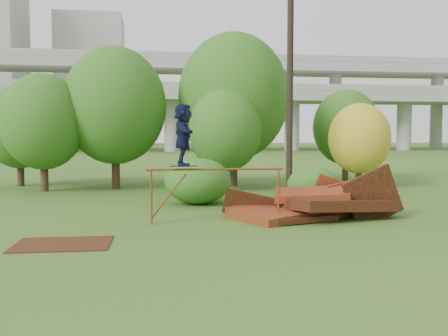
{
  "coord_description": "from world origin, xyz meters",
  "views": [
    {
      "loc": [
        -2.98,
        -12.95,
        2.66
      ],
      "look_at": [
        -0.8,
        2.0,
        1.6
      ],
      "focal_mm": 40.0,
      "sensor_mm": 36.0,
      "label": 1
    }
  ],
  "objects": [
    {
      "name": "tree_3",
      "position": [
        1.1,
        11.74,
        4.47
      ],
      "size": [
        5.51,
        5.51,
        7.64
      ],
      "color": "black",
      "rests_on": "ground"
    },
    {
      "name": "utility_pole",
      "position": [
        3.11,
        8.61,
        5.49
      ],
      "size": [
        1.4,
        0.28,
        10.84
      ],
      "color": "black",
      "rests_on": "ground"
    },
    {
      "name": "tree_4",
      "position": [
        7.01,
        10.05,
        2.4
      ],
      "size": [
        2.98,
        2.98,
        4.12
      ],
      "color": "black",
      "rests_on": "ground"
    },
    {
      "name": "tree_0",
      "position": [
        -7.83,
        10.69,
        3.18
      ],
      "size": [
        3.81,
        3.81,
        5.37
      ],
      "color": "black",
      "rests_on": "ground"
    },
    {
      "name": "tree_6",
      "position": [
        -9.51,
        13.28,
        2.95
      ],
      "size": [
        3.6,
        3.6,
        5.03
      ],
      "color": "black",
      "rests_on": "ground"
    },
    {
      "name": "skater",
      "position": [
        -2.06,
        1.57,
        2.61
      ],
      "size": [
        0.63,
        1.7,
        1.8
      ],
      "primitive_type": "imported",
      "rotation": [
        0.0,
        0.0,
        1.51
      ],
      "color": "black",
      "rests_on": "skateboard"
    },
    {
      "name": "shrub_left",
      "position": [
        -1.27,
        5.58,
        0.87
      ],
      "size": [
        2.5,
        2.31,
        1.73
      ],
      "primitive_type": "ellipsoid",
      "color": "#285115",
      "rests_on": "ground"
    },
    {
      "name": "scrap_pile",
      "position": [
        2.1,
        2.14,
        0.38
      ],
      "size": [
        5.74,
        3.45,
        2.1
      ],
      "color": "#4E230E",
      "rests_on": "ground"
    },
    {
      "name": "freeway_overpass",
      "position": [
        0.0,
        62.92,
        10.32
      ],
      "size": [
        160.0,
        15.0,
        13.7
      ],
      "color": "gray",
      "rests_on": "ground"
    },
    {
      "name": "tree_1",
      "position": [
        -4.68,
        11.39,
        3.96
      ],
      "size": [
        4.86,
        4.86,
        6.76
      ],
      "color": "black",
      "rests_on": "ground"
    },
    {
      "name": "building_right",
      "position": [
        -16.0,
        102.0,
        14.0
      ],
      "size": [
        14.0,
        14.0,
        28.0
      ],
      "primitive_type": "cube",
      "color": "#9E9E99",
      "rests_on": "ground"
    },
    {
      "name": "flat_plate",
      "position": [
        -5.1,
        -0.78,
        0.01
      ],
      "size": [
        2.28,
        1.65,
        0.03
      ],
      "primitive_type": "cube",
      "rotation": [
        0.0,
        0.0,
        -0.02
      ],
      "color": "#3C1F0C",
      "rests_on": "ground"
    },
    {
      "name": "grind_rail",
      "position": [
        -1.11,
        1.55,
        1.27
      ],
      "size": [
        4.08,
        0.14,
        1.63
      ],
      "color": "brown",
      "rests_on": "ground"
    },
    {
      "name": "tree_5",
      "position": [
        7.59,
        13.2,
        2.98
      ],
      "size": [
        3.59,
        3.59,
        5.05
      ],
      "color": "black",
      "rests_on": "ground"
    },
    {
      "name": "shrub_right",
      "position": [
        3.1,
        5.25,
        0.7
      ],
      "size": [
        1.97,
        1.81,
        1.4
      ],
      "primitive_type": "ellipsoid",
      "color": "#285115",
      "rests_on": "ground"
    },
    {
      "name": "skateboard",
      "position": [
        -2.06,
        1.57,
        1.7
      ],
      "size": [
        0.81,
        0.23,
        0.08
      ],
      "rotation": [
        0.0,
        0.0,
        -0.02
      ],
      "color": "black",
      "rests_on": "grind_rail"
    },
    {
      "name": "tree_2",
      "position": [
        0.36,
        9.67,
        2.79
      ],
      "size": [
        3.36,
        3.36,
        4.73
      ],
      "color": "black",
      "rests_on": "ground"
    },
    {
      "name": "ground",
      "position": [
        0.0,
        0.0,
        0.0
      ],
      "size": [
        240.0,
        240.0,
        0.0
      ],
      "primitive_type": "plane",
      "color": "#2D5116",
      "rests_on": "ground"
    }
  ]
}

